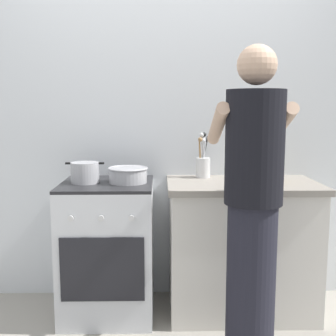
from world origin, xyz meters
The scene contains 10 objects.
ground centered at (0.00, 0.00, 0.00)m, with size 6.00×6.00×0.00m, color gray.
back_wall centered at (0.20, 0.50, 1.25)m, with size 3.20×0.10×2.50m.
countertop centered at (0.55, 0.15, 0.45)m, with size 1.00×0.60×0.90m.
stove_range centered at (-0.35, 0.15, 0.45)m, with size 0.60×0.62×0.90m.
pot centered at (-0.49, 0.14, 0.97)m, with size 0.25×0.19×0.14m.
mixing_bowl centered at (-0.21, 0.14, 0.96)m, with size 0.26×0.26×0.10m.
utensil_crock centered at (0.30, 0.34, 1.00)m, with size 0.10×0.10×0.32m.
spice_bottle centered at (0.54, 0.08, 0.94)m, with size 0.04×0.04×0.09m.
oil_bottle centered at (0.76, 0.17, 1.00)m, with size 0.07×0.07×0.24m.
person centered at (0.48, -0.48, 0.86)m, with size 0.41×0.50×1.70m.
Camera 1 is at (-0.00, -2.62, 1.39)m, focal length 45.58 mm.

